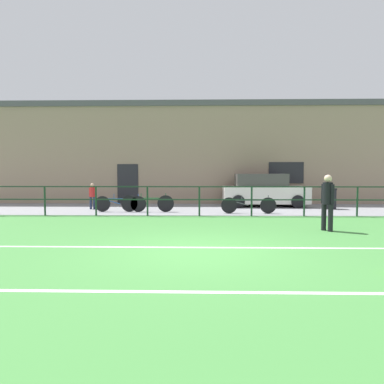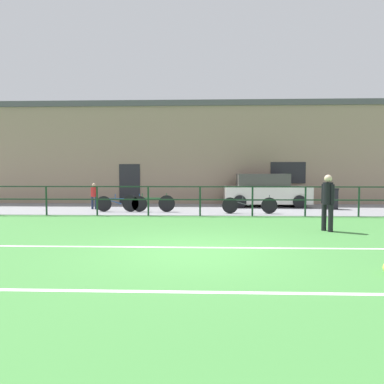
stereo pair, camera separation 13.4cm
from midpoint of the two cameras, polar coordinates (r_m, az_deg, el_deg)
name	(u,v)px [view 1 (the left image)]	position (r m, az deg, el deg)	size (l,w,h in m)	color
ground	(198,252)	(7.69, 0.51, -9.65)	(60.00, 44.00, 0.04)	#42843D
field_line_touchline	(198,247)	(8.02, 0.55, -8.94)	(36.00, 0.11, 0.00)	white
field_line_hash	(197,292)	(5.18, 0.04, -15.86)	(36.00, 0.11, 0.00)	white
pavement_strip	(200,209)	(16.08, 0.99, -2.75)	(48.00, 5.00, 0.02)	gray
perimeter_fence	(199,197)	(13.53, 0.91, -0.76)	(36.07, 0.07, 1.15)	#193823
clubhouse_facade	(200,153)	(19.72, 1.08, 6.25)	(28.00, 2.56, 5.42)	gray
player_goalkeeper	(328,199)	(10.81, 20.71, -1.08)	(0.28, 0.40, 1.62)	black
spectator_child	(92,195)	(16.43, -16.02, -0.39)	(0.31, 0.20, 1.17)	#232D4C
parked_car_red	(264,191)	(17.52, 11.27, 0.17)	(4.03, 1.86, 1.58)	silver
bicycle_parked_0	(248,205)	(14.42, 8.85, -2.10)	(2.22, 0.04, 0.74)	black
bicycle_parked_1	(147,203)	(14.93, -7.47, -1.81)	(2.22, 0.04, 0.79)	black
bicycle_parked_2	(120,204)	(15.15, -11.75, -1.85)	(2.18, 0.04, 0.75)	black
trash_bin_0	(329,198)	(17.11, 21.03, -0.97)	(0.54, 0.46, 0.94)	black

